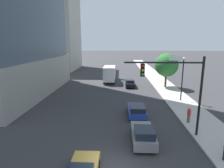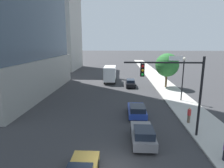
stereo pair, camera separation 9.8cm
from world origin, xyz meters
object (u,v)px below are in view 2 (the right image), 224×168
object	(u,v)px
traffic_light_pole	(176,82)
car_blue	(137,110)
pedestrian_red_shirt	(189,115)
street_lamp	(183,73)
construction_building	(56,23)
street_tree	(167,65)
car_black	(130,83)
car_gray	(143,135)
box_truck	(110,73)

from	to	relation	value
traffic_light_pole	car_blue	xyz separation A→B (m)	(-2.75, 4.47, -4.21)
traffic_light_pole	pedestrian_red_shirt	world-z (taller)	traffic_light_pole
car_blue	street_lamp	bearing A→B (deg)	41.31
construction_building	street_tree	world-z (taller)	construction_building
construction_building	street_lamp	distance (m)	44.78
construction_building	car_black	distance (m)	35.20
pedestrian_red_shirt	street_lamp	bearing A→B (deg)	78.11
car_gray	car_blue	distance (m)	5.80
box_truck	car_black	bearing A→B (deg)	-45.65
car_black	car_blue	bearing A→B (deg)	-90.00
street_tree	car_blue	distance (m)	15.94
street_lamp	car_gray	bearing A→B (deg)	-119.82
traffic_light_pole	car_blue	world-z (taller)	traffic_light_pole
street_lamp	car_gray	world-z (taller)	street_lamp
traffic_light_pole	pedestrian_red_shirt	xyz separation A→B (m)	(2.33, 2.68, -3.97)
car_black	box_truck	distance (m)	5.97
car_black	box_truck	bearing A→B (deg)	134.35
car_black	pedestrian_red_shirt	size ratio (longest dim) A/B	2.65
car_black	pedestrian_red_shirt	bearing A→B (deg)	-72.90
car_gray	car_blue	size ratio (longest dim) A/B	0.98
street_lamp	pedestrian_red_shirt	size ratio (longest dim) A/B	3.76
box_truck	pedestrian_red_shirt	distance (m)	22.67
street_tree	pedestrian_red_shirt	size ratio (longest dim) A/B	3.82
car_gray	street_tree	bearing A→B (deg)	72.03
construction_building	car_gray	world-z (taller)	construction_building
car_black	box_truck	size ratio (longest dim) A/B	0.58
car_blue	box_truck	bearing A→B (deg)	102.21
construction_building	box_truck	distance (m)	29.38
street_lamp	car_blue	size ratio (longest dim) A/B	1.44
car_blue	box_truck	xyz separation A→B (m)	(-4.09, 18.92, 1.13)
traffic_light_pole	car_gray	size ratio (longest dim) A/B	1.68
street_tree	car_black	size ratio (longest dim) A/B	1.44
street_lamp	car_black	xyz separation A→B (m)	(-6.70, 8.84, -3.38)
street_tree	car_blue	size ratio (longest dim) A/B	1.47
construction_building	car_gray	size ratio (longest dim) A/B	8.36
traffic_light_pole	car_blue	size ratio (longest dim) A/B	1.64
street_lamp	pedestrian_red_shirt	world-z (taller)	street_lamp
car_gray	pedestrian_red_shirt	xyz separation A→B (m)	(5.08, 4.01, 0.22)
street_lamp	box_truck	xyz separation A→B (m)	(-10.79, 13.03, -2.23)
construction_building	street_tree	bearing A→B (deg)	-41.46
car_black	car_blue	size ratio (longest dim) A/B	1.02
traffic_light_pole	pedestrian_red_shirt	size ratio (longest dim) A/B	4.28
traffic_light_pole	street_tree	size ratio (longest dim) A/B	1.12
traffic_light_pole	box_truck	world-z (taller)	traffic_light_pole
car_gray	pedestrian_red_shirt	distance (m)	6.48
street_tree	car_blue	xyz separation A→B (m)	(-6.47, -14.15, -3.47)
car_blue	street_tree	bearing A→B (deg)	65.43
construction_building	car_blue	size ratio (longest dim) A/B	8.17
box_truck	traffic_light_pole	bearing A→B (deg)	-73.69
traffic_light_pole	box_truck	bearing A→B (deg)	106.31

